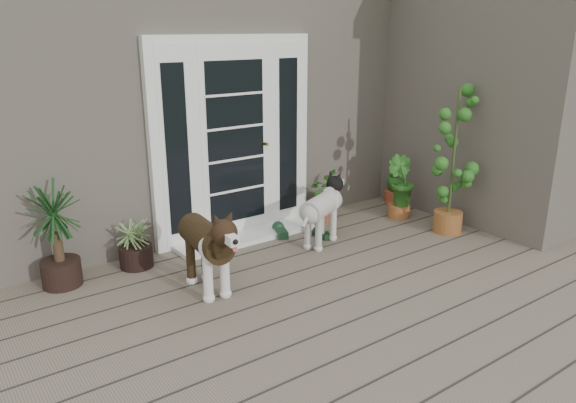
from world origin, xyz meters
TOP-DOWN VIEW (x-y plane):
  - deck at (0.00, 0.40)m, footprint 6.20×4.60m
  - house_main at (0.00, 4.65)m, footprint 7.40×4.00m
  - house_wing at (2.90, 1.50)m, footprint 1.60×2.40m
  - door_unit at (-0.20, 2.60)m, footprint 1.90×0.14m
  - door_step at (-0.20, 2.40)m, footprint 1.60×0.40m
  - brindle_dog at (-1.12, 1.55)m, footprint 0.44×0.89m
  - white_dog at (0.37, 1.80)m, footprint 0.82×0.61m
  - spider_plant at (-1.44, 2.40)m, footprint 0.68×0.68m
  - yucca at (-2.13, 2.40)m, footprint 0.73×0.73m
  - herb_a at (0.90, 2.40)m, footprint 0.54×0.54m
  - herb_b at (1.69, 1.93)m, footprint 0.43×0.43m
  - herb_c at (2.10, 2.37)m, footprint 0.45×0.45m
  - sapling at (1.77, 1.26)m, footprint 0.64×0.64m
  - clog_left at (0.50, 1.95)m, footprint 0.14×0.28m
  - clog_right at (0.17, 2.27)m, footprint 0.27×0.38m

SIDE VIEW (x-z plane):
  - deck at x=0.00m, z-range 0.00..0.12m
  - door_step at x=-0.20m, z-range 0.12..0.17m
  - clog_left at x=0.50m, z-range 0.12..0.20m
  - clog_right at x=0.17m, z-range 0.12..0.22m
  - herb_a at x=0.90m, z-range 0.12..0.62m
  - herb_c at x=2.10m, z-range 0.12..0.62m
  - herb_b at x=1.69m, z-range 0.12..0.67m
  - spider_plant at x=-1.44m, z-range 0.12..0.69m
  - white_dog at x=0.37m, z-range 0.12..0.75m
  - brindle_dog at x=-1.12m, z-range 0.12..0.84m
  - yucca at x=-2.13m, z-range 0.12..1.07m
  - sapling at x=1.77m, z-range 0.12..1.81m
  - door_unit at x=-0.20m, z-range 0.12..2.27m
  - house_main at x=0.00m, z-range 0.00..3.10m
  - house_wing at x=2.90m, z-range 0.00..3.10m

